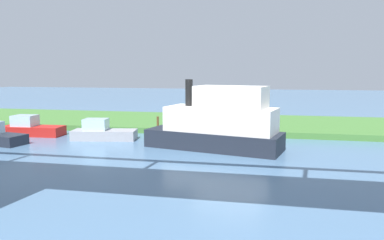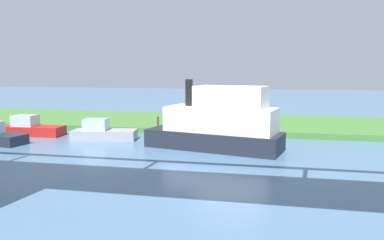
% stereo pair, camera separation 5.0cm
% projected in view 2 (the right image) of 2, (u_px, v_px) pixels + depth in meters
% --- Properties ---
extents(ground_plane, '(160.00, 160.00, 0.00)m').
position_uv_depth(ground_plane, '(192.00, 135.00, 31.43)').
color(ground_plane, '#4C7093').
extents(grassy_bank, '(80.00, 12.00, 0.50)m').
position_uv_depth(grassy_bank, '(204.00, 123.00, 37.22)').
color(grassy_bank, '#427533').
rests_on(grassy_bank, ground).
extents(person_on_bank, '(0.41, 0.41, 1.39)m').
position_uv_depth(person_on_bank, '(242.00, 120.00, 32.17)').
color(person_on_bank, '#2D334C').
rests_on(person_on_bank, grassy_bank).
extents(mooring_post, '(0.20, 0.20, 0.97)m').
position_uv_depth(mooring_post, '(158.00, 122.00, 32.41)').
color(mooring_post, brown).
rests_on(mooring_post, grassy_bank).
extents(riverboat_paddlewheel, '(10.00, 5.29, 4.87)m').
position_uv_depth(riverboat_paddlewheel, '(218.00, 124.00, 25.71)').
color(riverboat_paddlewheel, '#1E232D').
rests_on(riverboat_paddlewheel, ground).
extents(motorboat_white, '(5.25, 2.56, 1.68)m').
position_uv_depth(motorboat_white, '(102.00, 132.00, 29.40)').
color(motorboat_white, '#99999E').
rests_on(motorboat_white, ground).
extents(motorboat_red, '(5.25, 2.09, 1.72)m').
position_uv_depth(motorboat_red, '(31.00, 128.00, 31.32)').
color(motorboat_red, red).
rests_on(motorboat_red, ground).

